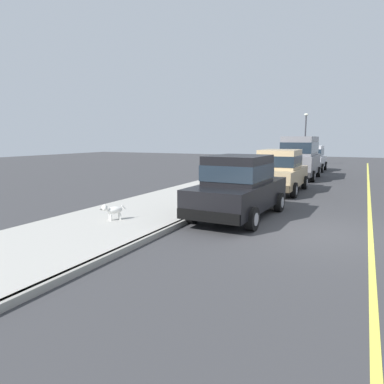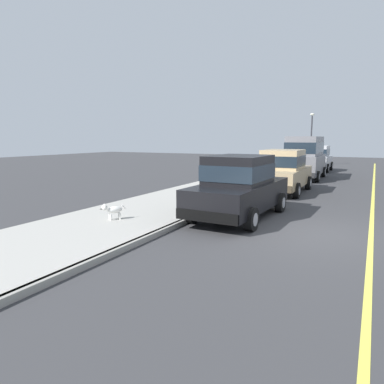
{
  "view_description": "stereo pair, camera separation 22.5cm",
  "coord_description": "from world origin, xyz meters",
  "px_view_note": "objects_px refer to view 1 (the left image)",
  "views": [
    {
      "loc": [
        1.34,
        -9.47,
        2.45
      ],
      "look_at": [
        -3.23,
        -0.1,
        0.85
      ],
      "focal_mm": 33.17,
      "sensor_mm": 36.0,
      "label": 1
    },
    {
      "loc": [
        1.54,
        -9.37,
        2.45
      ],
      "look_at": [
        -3.23,
        -0.1,
        0.85
      ],
      "focal_mm": 33.17,
      "sensor_mm": 36.0,
      "label": 2
    }
  ],
  "objects_px": {
    "car_tan_sedan": "(280,170)",
    "dog_white": "(112,210)",
    "car_silver_hatchback": "(312,158)",
    "street_lamp": "(305,132)",
    "car_grey_van": "(300,155)",
    "car_black_sedan": "(239,186)"
  },
  "relations": [
    {
      "from": "car_tan_sedan",
      "to": "dog_white",
      "type": "bearing_deg",
      "value": -109.15
    },
    {
      "from": "car_silver_hatchback",
      "to": "street_lamp",
      "type": "xyz_separation_m",
      "value": [
        -1.32,
        5.33,
        1.93
      ]
    },
    {
      "from": "car_silver_hatchback",
      "to": "car_grey_van",
      "type": "bearing_deg",
      "value": -89.51
    },
    {
      "from": "car_grey_van",
      "to": "street_lamp",
      "type": "xyz_separation_m",
      "value": [
        -1.37,
        10.86,
        1.51
      ]
    },
    {
      "from": "car_black_sedan",
      "to": "car_silver_hatchback",
      "type": "height_order",
      "value": "car_black_sedan"
    },
    {
      "from": "car_black_sedan",
      "to": "car_grey_van",
      "type": "distance_m",
      "value": 11.75
    },
    {
      "from": "street_lamp",
      "to": "car_black_sedan",
      "type": "bearing_deg",
      "value": -86.3
    },
    {
      "from": "car_tan_sedan",
      "to": "street_lamp",
      "type": "relative_size",
      "value": 1.04
    },
    {
      "from": "car_black_sedan",
      "to": "car_silver_hatchback",
      "type": "relative_size",
      "value": 1.22
    },
    {
      "from": "car_tan_sedan",
      "to": "car_black_sedan",
      "type": "bearing_deg",
      "value": -89.99
    },
    {
      "from": "car_silver_hatchback",
      "to": "street_lamp",
      "type": "relative_size",
      "value": 0.86
    },
    {
      "from": "car_grey_van",
      "to": "car_silver_hatchback",
      "type": "height_order",
      "value": "car_grey_van"
    },
    {
      "from": "car_tan_sedan",
      "to": "car_silver_hatchback",
      "type": "height_order",
      "value": "car_tan_sedan"
    },
    {
      "from": "car_black_sedan",
      "to": "car_tan_sedan",
      "type": "xyz_separation_m",
      "value": [
        -0.0,
        5.79,
        0.0
      ]
    },
    {
      "from": "car_silver_hatchback",
      "to": "street_lamp",
      "type": "height_order",
      "value": "street_lamp"
    },
    {
      "from": "car_black_sedan",
      "to": "dog_white",
      "type": "distance_m",
      "value": 3.86
    },
    {
      "from": "car_black_sedan",
      "to": "car_tan_sedan",
      "type": "height_order",
      "value": "same"
    },
    {
      "from": "car_black_sedan",
      "to": "street_lamp",
      "type": "distance_m",
      "value": 22.73
    },
    {
      "from": "street_lamp",
      "to": "dog_white",
      "type": "bearing_deg",
      "value": -93.24
    },
    {
      "from": "car_grey_van",
      "to": "dog_white",
      "type": "xyz_separation_m",
      "value": [
        -2.79,
        -14.25,
        -0.97
      ]
    },
    {
      "from": "dog_white",
      "to": "car_grey_van",
      "type": "bearing_deg",
      "value": 78.91
    },
    {
      "from": "dog_white",
      "to": "car_silver_hatchback",
      "type": "bearing_deg",
      "value": 82.1
    }
  ]
}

